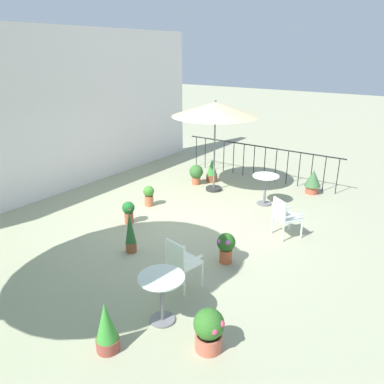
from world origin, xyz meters
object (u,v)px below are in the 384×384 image
Objects in this scene: patio_umbrella_0 at (215,110)px; potted_plant_6 at (149,195)px; potted_plant_8 at (129,211)px; potted_plant_3 at (209,329)px; potted_plant_4 at (212,171)px; potted_plant_5 at (196,173)px; potted_plant_7 at (313,181)px; patio_chair_0 at (285,215)px; potted_plant_0 at (106,328)px; potted_plant_2 at (130,232)px; patio_chair_1 at (181,260)px; potted_plant_1 at (226,246)px; cafe_table_0 at (162,291)px; cafe_table_1 at (265,185)px.

patio_umbrella_0 is 4.81× the size of potted_plant_6.
potted_plant_8 is at bearing -164.19° from potted_plant_6.
patio_umbrella_0 is 4.13× the size of potted_plant_3.
potted_plant_4 is at bearing 36.46° from patio_umbrella_0.
patio_umbrella_0 is at bearing -101.59° from potted_plant_5.
potted_plant_4 is 2.88m from potted_plant_7.
potted_plant_5 is 3.26m from potted_plant_7.
patio_umbrella_0 is 4.93× the size of potted_plant_8.
potted_plant_5 is at bearing 63.64° from patio_chair_0.
potted_plant_5 is at bearing -1.34° from potted_plant_6.
potted_plant_5 is 3.06m from potted_plant_8.
patio_chair_0 reaches higher than potted_plant_0.
potted_plant_0 is at bearing -139.98° from potted_plant_8.
patio_umbrella_0 is at bearing -21.37° from potted_plant_6.
patio_chair_0 is 1.16× the size of potted_plant_0.
potted_plant_2 reaches higher than potted_plant_7.
potted_plant_6 is (-1.89, 0.74, -1.95)m from patio_umbrella_0.
potted_plant_3 is at bearing -54.24° from potted_plant_0.
potted_plant_4 is 1.03× the size of potted_plant_7.
patio_chair_1 reaches higher than potted_plant_7.
potted_plant_3 reaches higher than potted_plant_1.
potted_plant_4 is at bearing 27.02° from patio_chair_1.
potted_plant_8 is (2.14, 2.74, -0.23)m from cafe_table_0.
potted_plant_3 is (-1.28, -2.62, -0.10)m from potted_plant_2.
potted_plant_6 is (-2.04, 0.05, -0.04)m from potted_plant_5.
potted_plant_4 is at bearing 25.80° from cafe_table_0.
potted_plant_8 is (-3.52, 0.01, -0.04)m from potted_plant_4.
patio_chair_0 is 3.43m from potted_plant_8.
potted_plant_4 reaches higher than potted_plant_3.
patio_chair_0 is 3.79m from potted_plant_4.
potted_plant_2 is at bearing 36.96° from potted_plant_0.
patio_umbrella_0 is 3.53m from potted_plant_8.
patio_umbrella_0 is at bearing 24.36° from cafe_table_0.
patio_chair_0 reaches higher than potted_plant_8.
cafe_table_0 is at bearing -155.64° from patio_umbrella_0.
potted_plant_0 is 4.90m from potted_plant_6.
patio_chair_0 is (-1.40, -1.08, -0.04)m from cafe_table_1.
patio_umbrella_0 is 2.34m from cafe_table_1.
potted_plant_3 is (0.77, -1.07, -0.03)m from potted_plant_0.
patio_chair_0 is at bearing -119.70° from patio_umbrella_0.
potted_plant_1 is 3.21m from potted_plant_6.
patio_chair_0 is 0.95× the size of patio_chair_1.
potted_plant_5 is at bearing 16.85° from potted_plant_2.
potted_plant_1 is at bearing 163.68° from patio_chair_0.
potted_plant_3 is 6.53m from potted_plant_7.
potted_plant_8 is at bearing 146.75° from potted_plant_7.
potted_plant_3 reaches higher than potted_plant_5.
cafe_table_1 is 5.80m from potted_plant_0.
potted_plant_3 is at bearing -129.88° from potted_plant_6.
potted_plant_6 is at bearing 178.66° from potted_plant_5.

